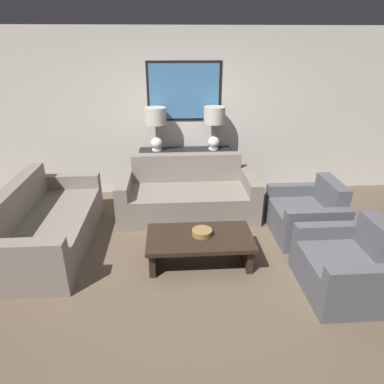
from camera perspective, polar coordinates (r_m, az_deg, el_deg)
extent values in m
plane|color=brown|center=(3.99, 0.51, -13.70)|extent=(20.00, 20.00, 0.00)
cube|color=beige|center=(5.74, -1.29, 12.76)|extent=(8.10, 0.10, 2.65)
cube|color=black|center=(5.63, -1.30, 16.40)|extent=(1.18, 0.01, 0.92)
cube|color=teal|center=(5.62, -1.29, 16.39)|extent=(1.10, 0.02, 0.84)
cube|color=black|center=(5.73, -1.08, 3.18)|extent=(1.49, 0.38, 0.81)
cylinder|color=silver|center=(5.60, -5.86, 7.06)|extent=(0.16, 0.16, 0.02)
sphere|color=silver|center=(5.57, -5.91, 8.10)|extent=(0.19, 0.19, 0.19)
cylinder|color=#8C7A51|center=(5.52, -5.99, 10.10)|extent=(0.02, 0.02, 0.21)
cylinder|color=#B2ADA3|center=(5.47, -6.10, 12.50)|extent=(0.33, 0.33, 0.26)
cylinder|color=silver|center=(5.64, 3.59, 7.25)|extent=(0.16, 0.16, 0.02)
sphere|color=silver|center=(5.61, 3.62, 8.29)|extent=(0.19, 0.19, 0.19)
cylinder|color=#8C7A51|center=(5.56, 3.68, 10.28)|extent=(0.02, 0.02, 0.21)
cylinder|color=#B2ADA3|center=(5.51, 3.74, 12.66)|extent=(0.33, 0.33, 0.26)
cube|color=slate|center=(5.07, -0.63, -2.12)|extent=(1.68, 0.74, 0.42)
cube|color=slate|center=(5.40, -0.91, 2.05)|extent=(1.68, 0.18, 0.85)
cube|color=slate|center=(5.15, -11.08, -0.92)|extent=(0.18, 0.92, 0.63)
cube|color=slate|center=(5.23, 9.52, -0.37)|extent=(0.18, 0.92, 0.63)
cube|color=slate|center=(4.71, -21.20, -6.02)|extent=(0.74, 1.68, 0.42)
cube|color=slate|center=(4.78, -26.82, -3.73)|extent=(0.18, 1.68, 0.85)
cube|color=slate|center=(3.96, -26.39, -11.36)|extent=(0.92, 0.18, 0.63)
cube|color=slate|center=(5.49, -19.64, -0.30)|extent=(0.92, 0.18, 0.63)
cube|color=black|center=(4.00, 1.31, -7.65)|extent=(1.23, 0.67, 0.05)
cube|color=black|center=(4.10, -6.51, -10.04)|extent=(0.07, 0.54, 0.31)
cube|color=black|center=(4.18, 8.91, -9.44)|extent=(0.07, 0.54, 0.31)
cylinder|color=olive|center=(4.00, 1.69, -6.72)|extent=(0.24, 0.24, 0.06)
cube|color=#4C4C51|center=(4.86, 17.11, -4.60)|extent=(0.65, 0.67, 0.40)
cube|color=#4C4C51|center=(4.94, 21.86, -2.47)|extent=(0.18, 0.67, 0.77)
cube|color=#4C4C51|center=(5.19, 16.66, -1.66)|extent=(0.83, 0.14, 0.56)
cube|color=#4C4C51|center=(4.53, 20.01, -6.07)|extent=(0.83, 0.14, 0.56)
cube|color=#4C4C51|center=(3.97, 22.74, -12.44)|extent=(0.65, 0.67, 0.40)
cube|color=#4C4C51|center=(4.07, 28.45, -9.60)|extent=(0.18, 0.67, 0.77)
cube|color=#4C4C51|center=(4.27, 21.73, -8.30)|extent=(0.83, 0.14, 0.56)
cube|color=#4C4C51|center=(3.69, 26.93, -14.83)|extent=(0.83, 0.14, 0.56)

